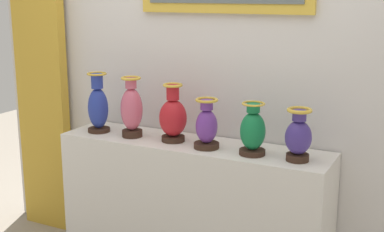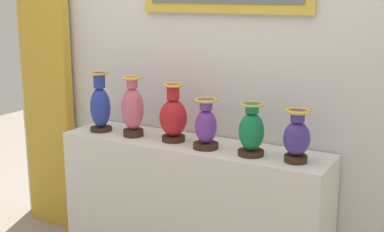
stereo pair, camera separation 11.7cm
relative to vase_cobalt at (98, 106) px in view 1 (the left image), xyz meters
The scene contains 9 objects.
display_shelf 0.92m from the vase_cobalt, ahead, with size 1.75×0.42×0.88m, color silver.
back_wall 0.91m from the vase_cobalt, 24.02° to the left, with size 3.38×0.14×3.10m.
curtain_gold 0.75m from the vase_cobalt, 164.04° to the left, with size 0.43×0.08×2.73m, color gold.
vase_cobalt is the anchor object (origin of this frame).
vase_rose 0.27m from the vase_cobalt, ahead, with size 0.14×0.14×0.39m.
vase_crimson 0.56m from the vase_cobalt, ahead, with size 0.17×0.17×0.37m.
vase_violet 0.81m from the vase_cobalt, ahead, with size 0.15×0.15×0.30m.
vase_emerald 1.10m from the vase_cobalt, ahead, with size 0.15×0.15×0.31m.
vase_indigo 1.37m from the vase_cobalt, ahead, with size 0.15×0.15×0.30m.
Camera 1 is at (1.43, -2.81, 1.80)m, focal length 49.33 mm.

